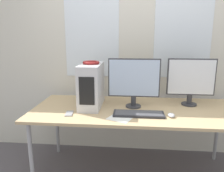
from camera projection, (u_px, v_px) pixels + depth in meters
name	position (u px, v px, depth m)	size (l,w,h in m)	color
wall_back	(136.00, 48.00, 2.72)	(8.00, 0.07, 2.70)	beige
desk	(135.00, 113.00, 2.30)	(2.15, 0.91, 0.76)	tan
pc_tower	(91.00, 85.00, 2.33)	(0.21, 0.50, 0.46)	silver
headphones	(91.00, 63.00, 2.28)	(0.18, 0.18, 0.03)	maroon
monitor_main	(134.00, 81.00, 2.28)	(0.54, 0.17, 0.52)	#333338
monitor_right_near	(191.00, 80.00, 2.35)	(0.51, 0.17, 0.51)	#333338
keyboard	(139.00, 114.00, 2.10)	(0.49, 0.18, 0.02)	#28282D
mouse	(171.00, 115.00, 2.06)	(0.06, 0.10, 0.03)	#B2B2B7
cell_phone	(69.00, 113.00, 2.13)	(0.09, 0.15, 0.01)	#99999E
paper_sheet_left	(123.00, 116.00, 2.07)	(0.31, 0.35, 0.00)	white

